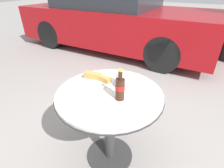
# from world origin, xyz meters

# --- Properties ---
(ground_plane) EXTENTS (30.00, 30.00, 0.00)m
(ground_plane) POSITION_xyz_m (0.00, 0.00, 0.00)
(ground_plane) COLOR gray
(bistro_table) EXTENTS (0.79, 0.79, 0.70)m
(bistro_table) POSITION_xyz_m (0.00, 0.00, 0.53)
(bistro_table) COLOR #333333
(bistro_table) RESTS_ON ground_plane
(cola_bottle_left) EXTENTS (0.06, 0.06, 0.22)m
(cola_bottle_left) POSITION_xyz_m (0.10, -0.03, 0.78)
(cola_bottle_left) COLOR #3D1E14
(cola_bottle_left) RESTS_ON bistro_table
(drinking_glass) EXTENTS (0.07, 0.07, 0.12)m
(drinking_glass) POSITION_xyz_m (0.03, 0.11, 0.75)
(drinking_glass) COLOR silver
(drinking_glass) RESTS_ON bistro_table
(lunch_plate_near) EXTENTS (0.26, 0.26, 0.06)m
(lunch_plate_near) POSITION_xyz_m (-0.17, 0.11, 0.72)
(lunch_plate_near) COLOR white
(lunch_plate_near) RESTS_ON bistro_table
(parked_car) EXTENTS (4.32, 1.78, 1.38)m
(parked_car) POSITION_xyz_m (-1.49, 2.78, 0.65)
(parked_car) COLOR #9E0F14
(parked_car) RESTS_ON ground_plane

